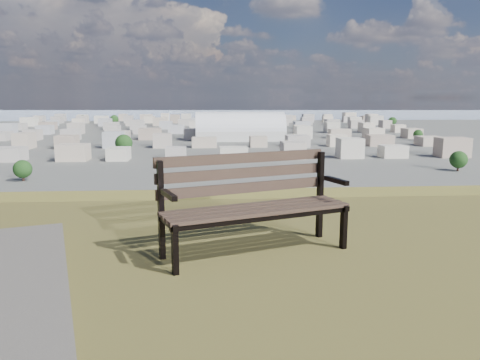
{
  "coord_description": "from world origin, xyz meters",
  "views": [
    {
      "loc": [
        -1.23,
        -2.12,
        26.34
      ],
      "look_at": [
        -0.81,
        3.75,
        25.3
      ],
      "focal_mm": 35.0,
      "sensor_mm": 36.0,
      "label": 1
    }
  ],
  "objects": [
    {
      "name": "bay_water",
      "position": [
        0.0,
        900.0,
        0.0
      ],
      "size": [
        2400.0,
        700.0,
        0.12
      ],
      "primitive_type": "cube",
      "color": "gray",
      "rests_on": "ground"
    },
    {
      "name": "arena",
      "position": [
        19.75,
        291.02,
        5.49
      ],
      "size": [
        55.29,
        23.71,
        23.27
      ],
      "rotation": [
        0.0,
        0.0,
        0.01
      ],
      "color": "silver",
      "rests_on": "ground"
    },
    {
      "name": "park_bench",
      "position": [
        -0.85,
        1.84,
        25.48
      ],
      "size": [
        1.7,
        1.04,
        0.85
      ],
      "rotation": [
        0.0,
        0.0,
        0.35
      ],
      "color": "#3B2B22",
      "rests_on": "hilltop_mesa"
    },
    {
      "name": "far_hills",
      "position": [
        -60.92,
        1402.93,
        25.47
      ],
      "size": [
        2050.0,
        340.0,
        60.0
      ],
      "color": "#8A98AB",
      "rests_on": "ground"
    },
    {
      "name": "city_blocks",
      "position": [
        0.0,
        394.44,
        3.5
      ],
      "size": [
        395.0,
        361.0,
        7.0
      ],
      "color": "beige",
      "rests_on": "ground"
    },
    {
      "name": "city_trees",
      "position": [
        -26.39,
        319.0,
        4.83
      ],
      "size": [
        406.52,
        387.2,
        9.98
      ],
      "color": "#37221B",
      "rests_on": "ground"
    }
  ]
}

